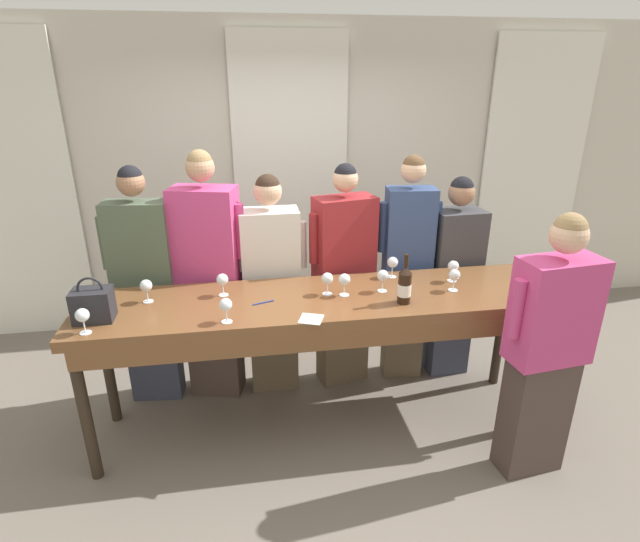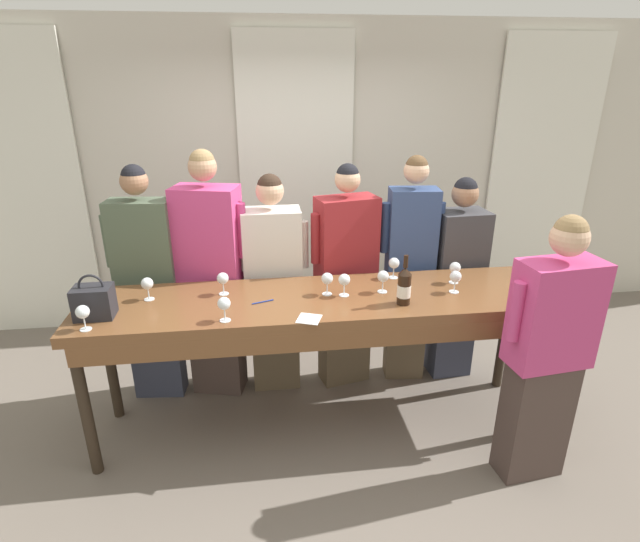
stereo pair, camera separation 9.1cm
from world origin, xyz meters
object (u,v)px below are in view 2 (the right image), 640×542
at_px(guest_olive_jacket, 148,285).
at_px(guest_navy_coat, 409,269).
at_px(wine_glass_near_host, 548,280).
at_px(guest_beige_cap, 456,280).
at_px(guest_pink_top, 212,277).
at_px(wine_glass_front_left, 456,277).
at_px(wine_glass_center_right, 224,304).
at_px(wine_glass_by_bottle, 327,279).
at_px(wine_bottle, 404,286).
at_px(handbag, 94,301).
at_px(wine_glass_back_left, 383,277).
at_px(host_pouring, 547,354).
at_px(wine_glass_front_mid, 147,284).
at_px(wine_glass_center_left, 394,264).
at_px(guest_cream_sweater, 273,285).
at_px(wine_glass_back_right, 83,313).
at_px(wine_glass_back_mid, 344,280).
at_px(wine_glass_center_mid, 223,279).
at_px(tasting_bar, 322,311).
at_px(wine_glass_front_right, 455,268).
at_px(guest_striped_shirt, 346,278).

height_order(guest_olive_jacket, guest_navy_coat, guest_navy_coat).
bearing_deg(wine_glass_near_host, guest_beige_cap, 113.54).
relative_size(wine_glass_near_host, guest_pink_top, 0.08).
bearing_deg(wine_glass_front_left, wine_glass_center_right, -171.62).
height_order(wine_glass_center_right, wine_glass_by_bottle, same).
xyz_separation_m(wine_bottle, handbag, (-1.85, 0.06, -0.02)).
height_order(handbag, wine_glass_back_left, handbag).
height_order(wine_glass_by_bottle, host_pouring, host_pouring).
bearing_deg(wine_glass_front_mid, wine_glass_center_left, 5.27).
bearing_deg(host_pouring, guest_cream_sweater, 142.58).
bearing_deg(guest_pink_top, wine_glass_center_right, -80.39).
relative_size(wine_glass_back_right, guest_beige_cap, 0.09).
xyz_separation_m(handbag, wine_glass_back_mid, (1.51, 0.11, 0.01)).
bearing_deg(wine_glass_center_left, wine_bottle, -96.88).
xyz_separation_m(wine_glass_back_left, guest_beige_cap, (0.73, 0.52, -0.27)).
xyz_separation_m(wine_glass_center_mid, guest_beige_cap, (1.76, 0.42, -0.27)).
height_order(tasting_bar, guest_pink_top, guest_pink_top).
bearing_deg(wine_glass_front_mid, guest_pink_top, 51.16).
distance_m(wine_glass_by_bottle, guest_olive_jacket, 1.35).
xyz_separation_m(handbag, wine_glass_by_bottle, (1.40, 0.14, 0.01)).
bearing_deg(guest_navy_coat, wine_glass_by_bottle, -144.42).
bearing_deg(tasting_bar, handbag, -176.32).
xyz_separation_m(wine_glass_center_right, wine_glass_near_host, (2.04, 0.09, 0.00)).
bearing_deg(wine_glass_center_left, wine_glass_back_mid, -147.62).
xyz_separation_m(wine_glass_front_right, guest_olive_jacket, (-2.12, 0.43, -0.19)).
relative_size(wine_glass_back_right, host_pouring, 0.09).
xyz_separation_m(wine_glass_by_bottle, guest_navy_coat, (0.71, 0.51, -0.17)).
relative_size(guest_navy_coat, host_pouring, 1.08).
height_order(wine_glass_center_right, wine_glass_back_left, same).
distance_m(guest_striped_shirt, guest_beige_cap, 0.88).
xyz_separation_m(wine_glass_back_right, guest_beige_cap, (2.51, 0.81, -0.27)).
bearing_deg(wine_glass_front_mid, guest_navy_coat, 13.52).
relative_size(wine_glass_front_mid, wine_glass_back_mid, 1.00).
bearing_deg(guest_pink_top, wine_glass_front_mid, -128.84).
xyz_separation_m(wine_glass_back_right, guest_pink_top, (0.64, 0.81, -0.16)).
bearing_deg(handbag, wine_glass_back_left, 4.20).
distance_m(tasting_bar, wine_glass_center_right, 0.67).
distance_m(wine_glass_center_mid, wine_glass_back_mid, 0.78).
height_order(wine_glass_center_left, guest_striped_shirt, guest_striped_shirt).
distance_m(wine_glass_center_right, host_pouring, 1.87).
bearing_deg(wine_glass_back_mid, wine_glass_near_host, -7.30).
height_order(wine_glass_center_left, wine_glass_back_mid, same).
bearing_deg(guest_striped_shirt, guest_navy_coat, 0.00).
bearing_deg(wine_glass_back_mid, handbag, -175.95).
distance_m(wine_glass_center_left, wine_glass_center_right, 1.25).
xyz_separation_m(guest_pink_top, guest_cream_sweater, (0.44, 0.00, -0.09)).
bearing_deg(wine_glass_center_mid, wine_glass_front_left, -6.25).
relative_size(wine_glass_front_left, guest_beige_cap, 0.09).
xyz_separation_m(wine_glass_back_left, guest_pink_top, (-1.14, 0.52, -0.16)).
distance_m(wine_glass_back_left, guest_pink_top, 1.26).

